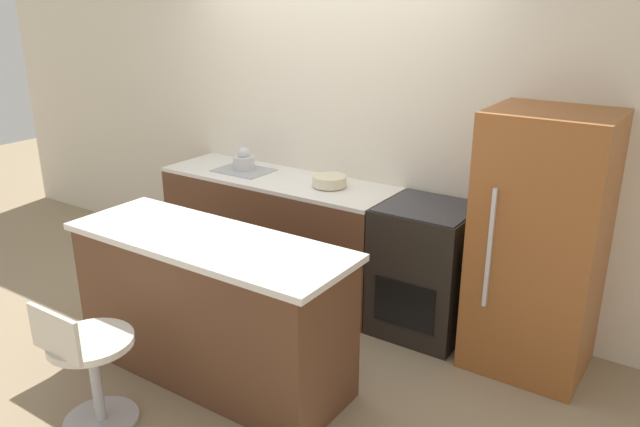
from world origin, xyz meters
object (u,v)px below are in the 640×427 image
at_px(refrigerator, 539,245).
at_px(stool_chair, 89,366).
at_px(mixing_bowl, 330,181).
at_px(kettle, 244,161).
at_px(oven_range, 425,269).

bearing_deg(refrigerator, stool_chair, -132.33).
bearing_deg(mixing_bowl, stool_chair, -96.85).
bearing_deg(stool_chair, kettle, 106.37).
xyz_separation_m(oven_range, stool_chair, (-1.05, -1.98, -0.08)).
height_order(oven_range, refrigerator, refrigerator).
bearing_deg(mixing_bowl, oven_range, -1.50).
relative_size(stool_chair, mixing_bowl, 3.10).
height_order(stool_chair, mixing_bowl, mixing_bowl).
bearing_deg(mixing_bowl, refrigerator, -1.23).
xyz_separation_m(refrigerator, mixing_bowl, (-1.56, 0.03, 0.14)).
relative_size(stool_chair, kettle, 4.28).
distance_m(kettle, mixing_bowl, 0.83).
relative_size(kettle, mixing_bowl, 0.72).
bearing_deg(kettle, mixing_bowl, 0.00).
relative_size(refrigerator, kettle, 9.04).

